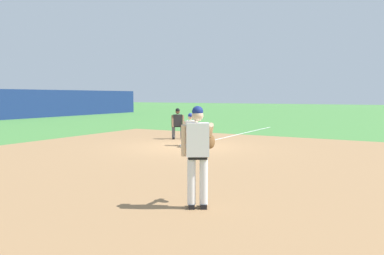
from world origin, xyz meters
name	(u,v)px	position (x,y,z in m)	size (l,w,h in m)	color
ground_plane	(186,147)	(0.00, 0.00, 0.00)	(160.00, 160.00, 0.00)	#47843D
infield_dirt_patch	(190,166)	(-3.50, -2.18, 0.00)	(18.00, 18.00, 0.01)	#9E754C
foul_line_stripe	(238,134)	(5.38, 0.00, 0.01)	(10.76, 0.10, 0.00)	white
first_base_bag	(186,146)	(0.00, 0.00, 0.04)	(0.38, 0.38, 0.09)	white
baseball	(198,154)	(-1.69, -1.47, 0.04)	(0.07, 0.07, 0.07)	white
pitcher	(198,150)	(-6.95, -4.36, 1.06)	(0.84, 0.57, 1.86)	black
first_baseman	(191,128)	(0.29, -0.06, 0.73)	(0.82, 1.03, 1.34)	black
umpire	(178,122)	(2.09, 1.69, 0.79)	(0.64, 0.68, 1.46)	black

